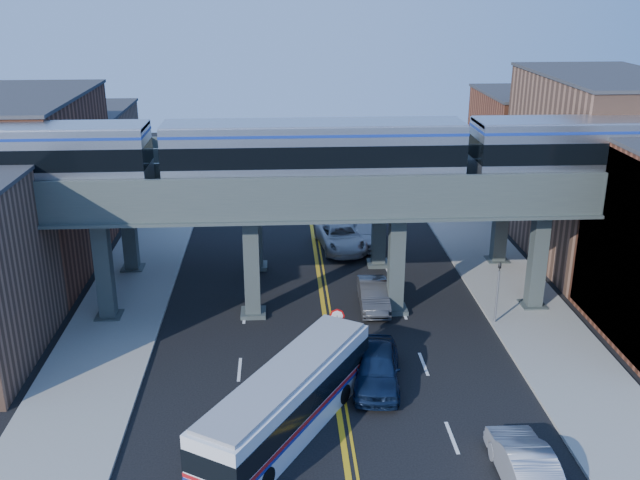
% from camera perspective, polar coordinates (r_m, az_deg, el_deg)
% --- Properties ---
extents(ground, '(120.00, 120.00, 0.00)m').
position_cam_1_polar(ground, '(33.54, 1.24, -11.82)').
color(ground, black).
rests_on(ground, ground).
extents(sidewalk_west, '(5.00, 70.00, 0.16)m').
position_cam_1_polar(sidewalk_west, '(43.21, -15.29, -4.78)').
color(sidewalk_west, gray).
rests_on(sidewalk_west, ground).
extents(sidewalk_east, '(5.00, 70.00, 0.16)m').
position_cam_1_polar(sidewalk_east, '(44.46, 15.17, -4.05)').
color(sidewalk_east, gray).
rests_on(sidewalk_east, ground).
extents(building_west_b, '(8.00, 14.00, 11.00)m').
position_cam_1_polar(building_west_b, '(48.77, -22.59, 4.00)').
color(building_west_b, brown).
rests_on(building_west_b, ground).
extents(building_west_c, '(8.00, 10.00, 8.00)m').
position_cam_1_polar(building_west_c, '(61.16, -18.66, 6.05)').
color(building_west_c, brown).
rests_on(building_west_c, ground).
extents(building_east_b, '(8.00, 14.00, 12.00)m').
position_cam_1_polar(building_east_b, '(50.43, 21.30, 5.25)').
color(building_east_b, brown).
rests_on(building_east_b, ground).
extents(building_east_c, '(8.00, 10.00, 9.00)m').
position_cam_1_polar(building_east_c, '(62.48, 16.37, 7.04)').
color(building_east_c, brown).
rests_on(building_east_c, ground).
extents(mural_panel, '(0.10, 9.50, 9.50)m').
position_cam_1_polar(mural_panel, '(38.77, 22.77, -1.11)').
color(mural_panel, teal).
rests_on(mural_panel, ground).
extents(elevated_viaduct_near, '(52.00, 3.60, 7.40)m').
position_cam_1_polar(elevated_viaduct_near, '(38.16, 0.37, 2.92)').
color(elevated_viaduct_near, '#434E4A').
rests_on(elevated_viaduct_near, ground).
extents(elevated_viaduct_far, '(52.00, 3.60, 7.40)m').
position_cam_1_polar(elevated_viaduct_far, '(44.88, -0.21, 5.55)').
color(elevated_viaduct_far, '#434E4A').
rests_on(elevated_viaduct_far, ground).
extents(transit_train, '(48.14, 3.02, 3.52)m').
position_cam_1_polar(transit_train, '(37.39, -0.50, 7.06)').
color(transit_train, black).
rests_on(transit_train, elevated_viaduct_near).
extents(stop_sign, '(0.76, 0.09, 2.63)m').
position_cam_1_polar(stop_sign, '(35.31, 1.37, -6.81)').
color(stop_sign, slate).
rests_on(stop_sign, ground).
extents(traffic_signal, '(0.15, 0.18, 4.10)m').
position_cam_1_polar(traffic_signal, '(39.42, 14.04, -3.60)').
color(traffic_signal, slate).
rests_on(traffic_signal, ground).
extents(transit_bus, '(7.68, 10.47, 2.78)m').
position_cam_1_polar(transit_bus, '(30.02, -2.62, -12.81)').
color(transit_bus, white).
rests_on(transit_bus, ground).
extents(car_lane_a, '(2.79, 5.48, 1.79)m').
position_cam_1_polar(car_lane_a, '(33.54, 4.57, -10.11)').
color(car_lane_a, '#0F1D38').
rests_on(car_lane_a, ground).
extents(car_lane_b, '(1.73, 4.62, 1.51)m').
position_cam_1_polar(car_lane_b, '(41.04, 4.30, -4.41)').
color(car_lane_b, '#2F3032').
rests_on(car_lane_b, ground).
extents(car_lane_c, '(3.60, 6.41, 1.69)m').
position_cam_1_polar(car_lane_c, '(49.87, 1.65, 0.28)').
color(car_lane_c, '#BCBBBD').
rests_on(car_lane_c, ground).
extents(car_lane_d, '(2.94, 5.74, 1.60)m').
position_cam_1_polar(car_lane_d, '(50.96, 3.75, 0.63)').
color(car_lane_d, '#BCBCC1').
rests_on(car_lane_d, ground).
extents(car_parked_curb, '(1.77, 5.02, 1.65)m').
position_cam_1_polar(car_parked_curb, '(28.71, 16.08, -16.89)').
color(car_parked_curb, '#A0A0A4').
rests_on(car_parked_curb, ground).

